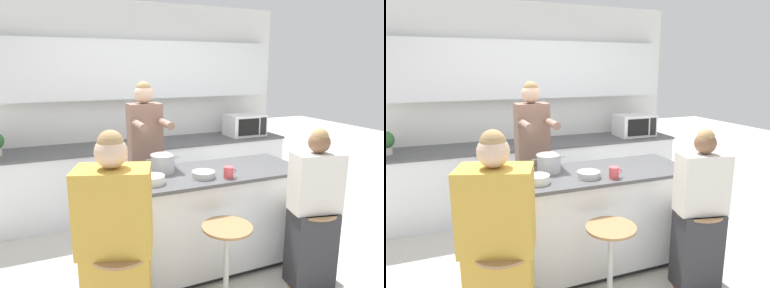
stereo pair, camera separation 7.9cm
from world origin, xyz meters
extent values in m
plane|color=beige|center=(0.00, 0.00, 0.00)|extent=(16.00, 16.00, 0.00)
cube|color=silver|center=(0.00, 1.96, 1.35)|extent=(4.16, 0.06, 2.70)
cube|color=silver|center=(0.00, 1.85, 1.83)|extent=(3.83, 0.16, 0.75)
cube|color=silver|center=(0.00, 1.58, 0.43)|extent=(3.83, 0.67, 0.86)
cube|color=#4C4C4F|center=(0.00, 1.58, 0.87)|extent=(3.86, 0.70, 0.03)
cube|color=black|center=(0.00, 0.00, 0.03)|extent=(1.90, 0.59, 0.06)
cube|color=silver|center=(0.00, 0.00, 0.48)|extent=(1.98, 0.67, 0.84)
cube|color=#4C4C4F|center=(0.00, 0.00, 0.92)|extent=(2.02, 0.71, 0.03)
cylinder|color=#997047|center=(-0.81, -0.66, 0.68)|extent=(0.38, 0.38, 0.02)
cylinder|color=#B7BABC|center=(0.00, -0.61, 0.34)|extent=(0.04, 0.04, 0.66)
cylinder|color=#997047|center=(0.00, -0.61, 0.68)|extent=(0.38, 0.38, 0.02)
cylinder|color=#997047|center=(0.81, -0.62, 0.01)|extent=(0.38, 0.38, 0.01)
cylinder|color=#B7BABC|center=(0.81, -0.62, 0.34)|extent=(0.04, 0.04, 0.66)
cylinder|color=#997047|center=(0.81, -0.62, 0.68)|extent=(0.38, 0.38, 0.02)
cube|color=#383842|center=(-0.29, 0.60, 0.45)|extent=(0.27, 0.22, 0.91)
cube|color=#896656|center=(-0.29, 0.60, 1.21)|extent=(0.32, 0.22, 0.60)
cylinder|color=#896656|center=(-0.42, 0.33, 1.34)|extent=(0.07, 0.33, 0.07)
cylinder|color=#896656|center=(-0.16, 0.33, 1.34)|extent=(0.07, 0.33, 0.07)
sphere|color=#DBB293|center=(-0.29, 0.60, 1.60)|extent=(0.19, 0.19, 0.18)
sphere|color=#A37F51|center=(-0.29, 0.60, 1.65)|extent=(0.14, 0.14, 0.14)
cube|color=gold|center=(-0.83, -0.63, 0.97)|extent=(0.54, 0.42, 0.56)
sphere|color=#DBB293|center=(-0.83, -0.63, 1.35)|extent=(0.26, 0.26, 0.20)
sphere|color=#A37F51|center=(-0.83, -0.63, 1.41)|extent=(0.21, 0.21, 0.16)
cube|color=#333338|center=(0.80, -0.63, 0.35)|extent=(0.40, 0.33, 0.69)
cube|color=silver|center=(0.80, -0.63, 0.94)|extent=(0.43, 0.30, 0.49)
sphere|color=brown|center=(0.80, -0.63, 1.27)|extent=(0.20, 0.20, 0.17)
sphere|color=#A37F51|center=(0.80, -0.63, 1.32)|extent=(0.16, 0.16, 0.14)
cylinder|color=#B7BABC|center=(-0.26, 0.13, 1.01)|extent=(0.21, 0.21, 0.15)
cylinder|color=#B7BABC|center=(-0.26, 0.13, 1.09)|extent=(0.22, 0.22, 0.01)
cylinder|color=#B7BABC|center=(-0.39, 0.13, 1.06)|extent=(0.05, 0.01, 0.01)
cylinder|color=#B7BABC|center=(-0.13, 0.13, 1.06)|extent=(0.05, 0.01, 0.01)
cylinder|color=#B7BABC|center=(0.01, -0.15, 0.96)|extent=(0.20, 0.20, 0.06)
cylinder|color=white|center=(-0.43, -0.14, 0.97)|extent=(0.19, 0.19, 0.07)
cylinder|color=#DB4C51|center=(-0.78, -0.07, 0.98)|extent=(0.08, 0.08, 0.09)
torus|color=#DB4C51|center=(-0.72, -0.07, 0.98)|extent=(0.04, 0.01, 0.04)
cylinder|color=#DB4C51|center=(0.21, -0.24, 0.98)|extent=(0.08, 0.08, 0.10)
torus|color=#DB4C51|center=(0.26, -0.24, 0.99)|extent=(0.04, 0.01, 0.04)
cube|color=white|center=(1.44, 1.54, 1.04)|extent=(0.53, 0.39, 0.31)
cube|color=black|center=(1.39, 1.34, 1.04)|extent=(0.33, 0.01, 0.23)
cube|color=black|center=(1.63, 1.34, 1.04)|extent=(0.10, 0.01, 0.25)
camera|label=1|loc=(-1.16, -2.69, 1.85)|focal=32.00mm
camera|label=2|loc=(-1.08, -2.72, 1.85)|focal=32.00mm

